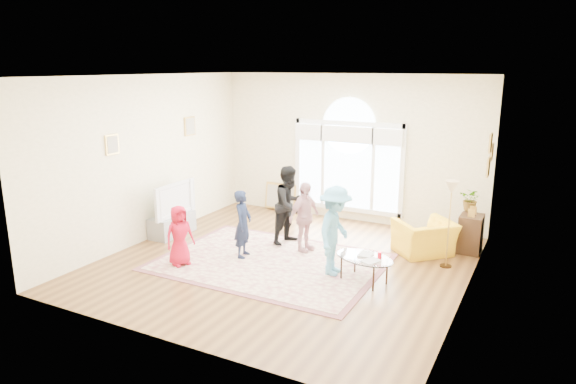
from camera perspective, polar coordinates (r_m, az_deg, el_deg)
The scene contains 18 objects.
ground at distance 9.07m, azimuth -0.37°, elevation -7.86°, with size 6.00×6.00×0.00m, color #53351B.
room_shell at distance 11.15m, azimuth 6.50°, elevation 4.55°, with size 6.00×6.00×6.00m.
area_rug at distance 9.09m, azimuth -1.99°, elevation -7.76°, with size 3.60×2.60×0.02m, color beige.
rug_border at distance 9.09m, azimuth -1.99°, elevation -7.79°, with size 3.80×2.80×0.01m, color brown.
tv_console at distance 10.71m, azimuth -12.74°, elevation -3.57°, with size 0.45×1.00×0.42m, color gray.
television at distance 10.56m, azimuth -12.87°, elevation -0.74°, with size 0.18×1.17×0.67m.
coffee_table at distance 8.26m, azimuth 8.48°, elevation -7.29°, with size 1.13×0.89×0.54m.
armchair at distance 9.69m, azimuth 14.92°, elevation -4.93°, with size 0.97×0.85×0.63m, color yellow.
side_cabinet at distance 10.05m, azimuth 19.62°, elevation -4.38°, with size 0.40×0.50×0.70m, color black.
floor_lamp at distance 8.93m, azimuth 17.69°, elevation -0.24°, with size 0.30×0.30×1.51m.
plant_pedestal at distance 10.35m, azimuth 19.42°, elevation -3.85°, with size 0.20×0.20×0.70m, color white.
potted_plant at distance 10.20m, azimuth 19.68°, elevation -0.80°, with size 0.40×0.34×0.44m, color #33722D.
leaning_picture at distance 12.23m, azimuth -0.80°, elevation -2.06°, with size 0.80×0.05×0.62m, color tan.
child_red at distance 8.97m, azimuth -11.96°, elevation -4.74°, with size 0.51×0.33×1.05m, color red.
child_navy at distance 9.15m, azimuth -5.03°, elevation -3.54°, with size 0.44×0.29×1.22m, color #161F38.
child_black at distance 9.79m, azimuth 0.19°, elevation -1.43°, with size 0.73×0.57×1.51m, color black.
child_pink at distance 9.39m, azimuth 1.82°, elevation -2.78°, with size 0.76×0.32×1.30m, color #C79093.
child_blue at distance 8.36m, azimuth 5.25°, elevation -4.30°, with size 0.96×0.55×1.48m, color #5BA7CC.
Camera 1 is at (3.94, -7.45, 3.36)m, focal length 32.00 mm.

